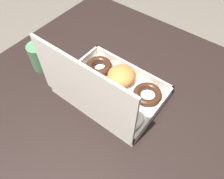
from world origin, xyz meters
TOP-DOWN VIEW (x-y plane):
  - ground_plane at (0.00, 0.00)m, footprint 8.00×8.00m
  - dining_table at (0.00, 0.00)m, footprint 1.00×0.91m
  - donut_box at (0.01, 0.05)m, footprint 0.35×0.26m
  - coffee_mug at (0.30, 0.09)m, footprint 0.08×0.08m

SIDE VIEW (x-z plane):
  - ground_plane at x=0.00m, z-range 0.00..0.00m
  - dining_table at x=0.00m, z-range 0.26..0.98m
  - donut_box at x=0.01m, z-range 0.64..0.90m
  - coffee_mug at x=0.30m, z-range 0.73..0.83m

